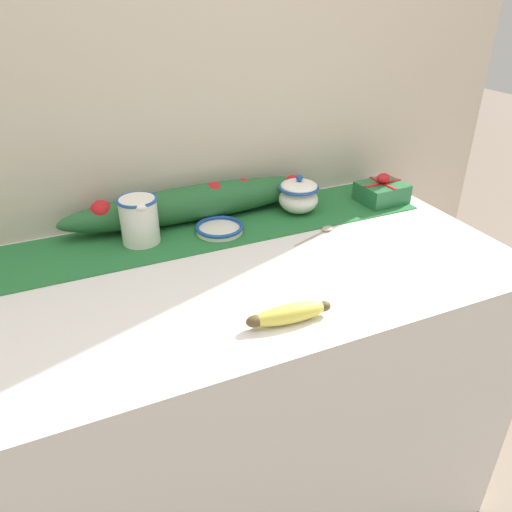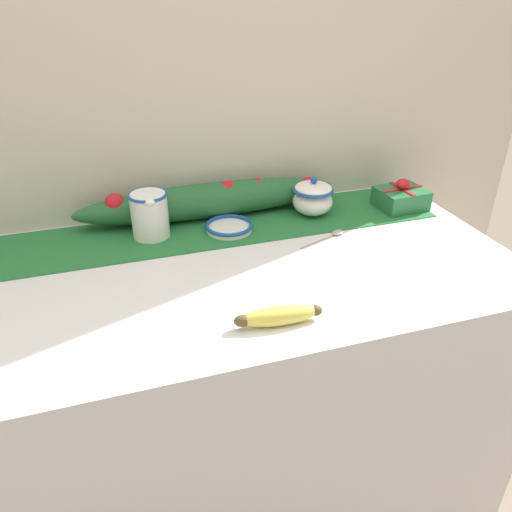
# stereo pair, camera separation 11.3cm
# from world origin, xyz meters

# --- Properties ---
(ground_plane) EXTENTS (12.00, 12.00, 0.00)m
(ground_plane) POSITION_xyz_m (0.00, 0.00, 0.00)
(ground_plane) COLOR #7A6B5B
(countertop) EXTENTS (1.34, 0.70, 0.88)m
(countertop) POSITION_xyz_m (0.00, 0.00, 0.44)
(countertop) COLOR silver
(countertop) RESTS_ON ground_plane
(back_wall) EXTENTS (2.14, 0.04, 2.40)m
(back_wall) POSITION_xyz_m (0.00, 0.37, 1.20)
(back_wall) COLOR beige
(back_wall) RESTS_ON ground_plane
(table_runner) EXTENTS (1.24, 0.25, 0.00)m
(table_runner) POSITION_xyz_m (0.00, 0.22, 0.88)
(table_runner) COLOR #236B33
(table_runner) RESTS_ON countertop
(cream_pitcher) EXTENTS (0.10, 0.12, 0.12)m
(cream_pitcher) POSITION_xyz_m (-0.18, 0.22, 0.94)
(cream_pitcher) COLOR white
(cream_pitcher) RESTS_ON countertop
(sugar_bowl) EXTENTS (0.12, 0.12, 0.11)m
(sugar_bowl) POSITION_xyz_m (0.28, 0.22, 0.93)
(sugar_bowl) COLOR white
(sugar_bowl) RESTS_ON countertop
(small_dish) EXTENTS (0.13, 0.13, 0.02)m
(small_dish) POSITION_xyz_m (0.03, 0.18, 0.89)
(small_dish) COLOR white
(small_dish) RESTS_ON countertop
(banana) EXTENTS (0.18, 0.05, 0.04)m
(banana) POSITION_xyz_m (0.01, -0.25, 0.90)
(banana) COLOR #DBCC4C
(banana) RESTS_ON countertop
(spoon) EXTENTS (0.15, 0.07, 0.01)m
(spoon) POSITION_xyz_m (0.29, 0.08, 0.88)
(spoon) COLOR #A89E89
(spoon) RESTS_ON countertop
(gift_box) EXTENTS (0.14, 0.12, 0.09)m
(gift_box) POSITION_xyz_m (0.55, 0.18, 0.91)
(gift_box) COLOR #236638
(gift_box) RESTS_ON countertop
(poinsettia_garland) EXTENTS (0.75, 0.11, 0.10)m
(poinsettia_garland) POSITION_xyz_m (-0.00, 0.29, 0.93)
(poinsettia_garland) COLOR #235B2D
(poinsettia_garland) RESTS_ON countertop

